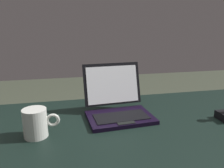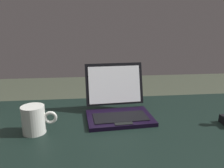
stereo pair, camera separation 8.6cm
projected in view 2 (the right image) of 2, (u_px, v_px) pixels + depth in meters
desk at (108, 147)px, 0.81m from camera, size 1.63×0.71×0.75m
laptop_front at (118, 106)px, 0.90m from camera, size 0.26×0.24×0.20m
coffee_mug at (34, 119)px, 0.76m from camera, size 0.12×0.08×0.10m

